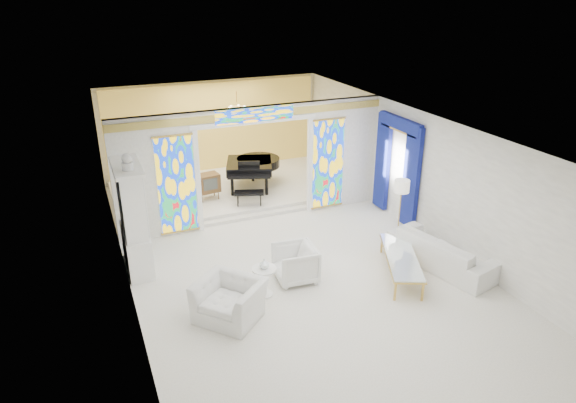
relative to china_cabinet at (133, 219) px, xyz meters
name	(u,v)px	position (x,y,z in m)	size (l,w,h in m)	color
floor	(285,252)	(3.22, -0.60, -1.17)	(12.00, 12.00, 0.00)	white
ceiling	(285,126)	(3.22, -0.60, 1.83)	(7.00, 12.00, 0.02)	white
wall_back	(213,128)	(3.22, 5.40, 0.33)	(7.00, 0.02, 3.00)	white
wall_front	(474,362)	(3.22, -6.60, 0.33)	(7.00, 0.02, 3.00)	white
wall_left	(120,218)	(-0.28, -0.60, 0.33)	(0.02, 12.00, 3.00)	white
wall_right	(417,172)	(6.72, -0.60, 0.33)	(0.02, 12.00, 3.00)	white
partition_wall	(255,159)	(3.22, 1.40, 0.48)	(7.00, 0.22, 3.00)	white
stained_glass_left	(177,185)	(1.19, 1.29, 0.13)	(0.90, 0.04, 2.40)	gold
stained_glass_right	(328,164)	(5.25, 1.29, 0.13)	(0.90, 0.04, 2.40)	gold
stained_glass_transom	(255,115)	(3.22, 1.29, 1.65)	(2.00, 0.04, 0.34)	gold
alcove_platform	(233,189)	(3.22, 3.50, -1.08)	(6.80, 3.80, 0.18)	white
gold_curtain_back	(214,129)	(3.22, 5.28, 0.33)	(6.70, 0.10, 2.90)	#E7C150
chandelier	(237,107)	(3.42, 3.40, 1.38)	(0.48, 0.48, 0.30)	#BD9642
blue_drapes	(397,161)	(6.62, 0.10, 0.41)	(0.14, 1.85, 2.65)	navy
china_cabinet	(133,219)	(0.00, 0.00, 0.00)	(0.56, 1.46, 2.72)	white
armchair_left	(229,300)	(1.30, -2.53, -0.79)	(1.16, 1.01, 0.75)	white
armchair_right	(295,263)	(2.96, -1.78, -0.78)	(0.82, 0.85, 0.77)	white
sofa	(443,251)	(6.17, -2.50, -0.81)	(2.47, 0.97, 0.72)	white
side_table	(264,278)	(2.16, -2.08, -0.77)	(0.65, 0.65, 0.61)	white
vase	(264,264)	(2.16, -2.08, -0.46)	(0.19, 0.19, 0.20)	silver
coffee_table	(401,257)	(5.10, -2.47, -0.74)	(1.46, 2.17, 0.47)	white
floor_lamp	(402,189)	(6.06, -0.94, 0.10)	(0.44, 0.44, 1.49)	#BD9642
grand_piano	(253,165)	(3.80, 3.25, -0.33)	(2.03, 2.54, 0.98)	black
tv_console	(208,183)	(2.30, 2.80, -0.52)	(0.68, 0.51, 0.73)	brown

